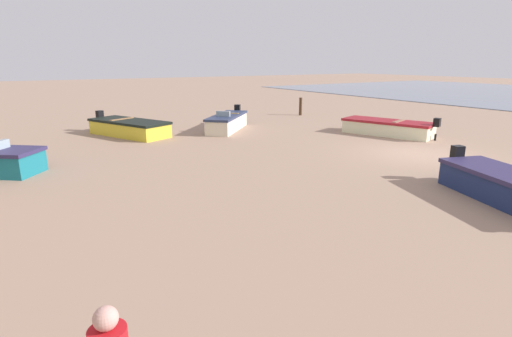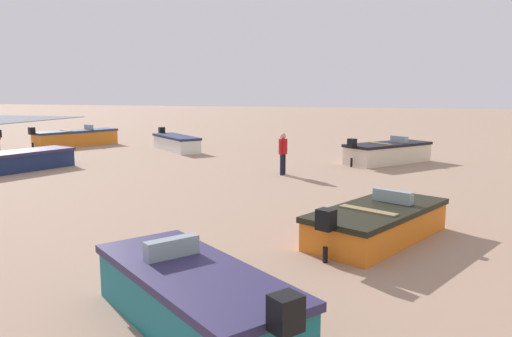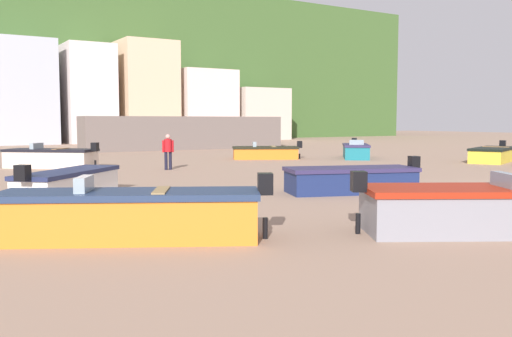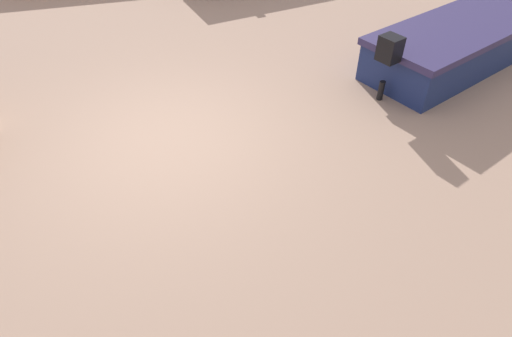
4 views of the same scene
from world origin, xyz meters
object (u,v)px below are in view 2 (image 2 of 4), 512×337
Objects in this scene: boat_orange_8 at (378,223)px; boat_navy_2 at (22,160)px; boat_orange_7 at (76,138)px; boat_cream_0 at (388,153)px; boat_white_4 at (176,143)px; beach_walker_foreground at (283,150)px; boat_teal_9 at (194,297)px.

boat_navy_2 is at bearing -175.25° from boat_orange_8.
boat_orange_7 reaches higher than boat_navy_2.
boat_orange_8 is (14.06, 17.49, -0.10)m from boat_orange_7.
boat_white_4 is (-1.73, -11.12, -0.05)m from boat_cream_0.
boat_orange_8 is at bearing 37.44° from beach_walker_foreground.
boat_orange_7 is 1.27× the size of boat_teal_9.
boat_orange_8 is at bearing 12.72° from boat_teal_9.
beach_walker_foreground is at bearing 44.97° from boat_teal_9.
boat_white_4 reaches higher than boat_navy_2.
boat_white_4 is 20.50m from boat_teal_9.
boat_orange_7 reaches higher than boat_cream_0.
boat_white_4 is 2.32× the size of beach_walker_foreground.
boat_orange_8 is at bearing -10.78° from boat_orange_7.
boat_white_4 is 0.91× the size of boat_orange_8.
boat_teal_9 is (4.88, -2.35, 0.06)m from boat_orange_8.
boat_orange_7 is 15.14m from beach_walker_foreground.
boat_teal_9 reaches higher than boat_navy_2.
boat_orange_8 is 5.41m from boat_teal_9.
boat_white_4 is 0.77× the size of boat_orange_7.
boat_orange_7 reaches higher than boat_teal_9.
boat_navy_2 reaches higher than boat_orange_8.
boat_navy_2 is 8.70m from boat_orange_7.
beach_walker_foreground reaches higher than boat_white_4.
boat_cream_0 is 1.10× the size of boat_teal_9.
boat_white_4 is 6.50m from boat_orange_7.
boat_teal_9 reaches higher than boat_orange_8.
beach_walker_foreground is (4.33, -3.90, 0.49)m from boat_cream_0.
boat_cream_0 is 17.03m from boat_teal_9.
boat_teal_9 is (18.58, 8.66, 0.02)m from boat_white_4.
boat_navy_2 is 16.16m from boat_teal_9.
boat_teal_9 is 2.36× the size of beach_walker_foreground.
boat_orange_7 is at bearing 168.47° from boat_orange_8.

